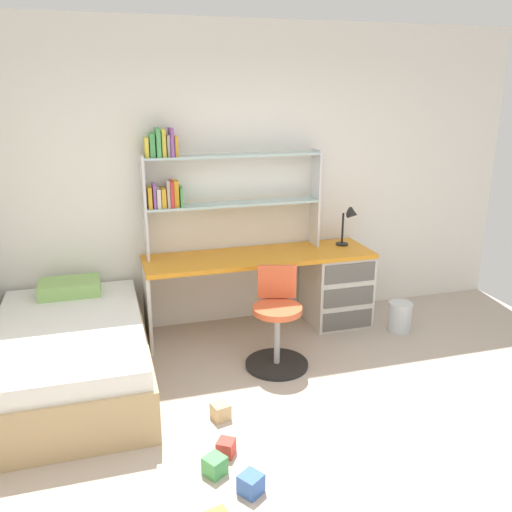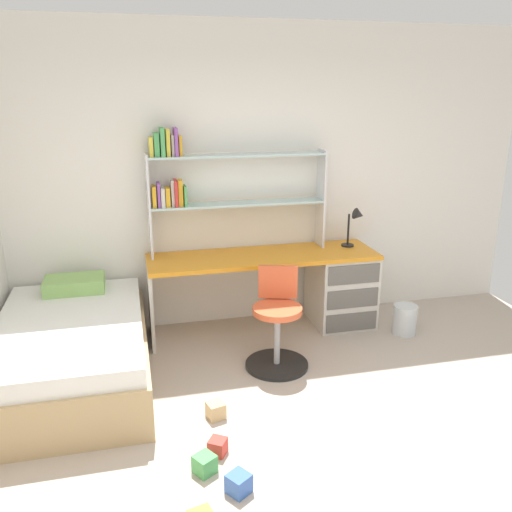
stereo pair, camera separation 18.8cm
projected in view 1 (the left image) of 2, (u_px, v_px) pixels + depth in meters
name	position (u px, v px, depth m)	size (l,w,h in m)	color
ground_plane	(355.00, 474.00, 3.22)	(5.46, 5.82, 0.02)	#B2A393
room_shell	(127.00, 216.00, 3.57)	(5.46, 5.82, 2.78)	white
desk	(316.00, 282.00, 5.16)	(2.11, 0.60, 0.74)	orange
bookshelf_hutch	(207.00, 181.00, 4.76)	(1.62, 0.22, 1.14)	silver
desk_lamp	(351.00, 220.00, 5.12)	(0.20, 0.17, 0.38)	black
swivel_chair	(277.00, 328.00, 4.38)	(0.52, 0.52, 0.82)	black
bed_platform	(71.00, 356.00, 4.07)	(1.13, 1.80, 0.64)	tan
waste_bin	(400.00, 317.00, 5.06)	(0.22, 0.22, 0.28)	silver
toy_block_natural_1	(221.00, 411.00, 3.73)	(0.11, 0.11, 0.11)	tan
toy_block_blue_2	(251.00, 484.00, 3.04)	(0.12, 0.12, 0.12)	#3860B7
toy_block_green_3	(215.00, 466.00, 3.19)	(0.12, 0.12, 0.12)	#479E51
toy_block_red_4	(226.00, 448.00, 3.36)	(0.10, 0.10, 0.10)	red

